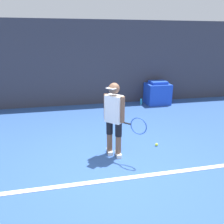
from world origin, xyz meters
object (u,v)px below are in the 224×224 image
tennis_ball (157,145)px  water_bottle (141,101)px  tennis_player (115,117)px  covered_chair (157,93)px

tennis_ball → water_bottle: bearing=77.1°
tennis_ball → tennis_player: bearing=-169.2°
tennis_player → tennis_ball: (1.05, 0.20, -0.83)m
tennis_ball → covered_chair: (1.39, 3.31, 0.38)m
tennis_player → covered_chair: bearing=99.9°
water_bottle → covered_chair: bearing=0.8°
covered_chair → water_bottle: (-0.64, -0.01, -0.29)m
tennis_player → tennis_ball: tennis_player is taller
tennis_ball → water_bottle: water_bottle is taller
covered_chair → water_bottle: 0.70m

